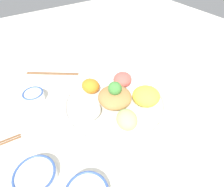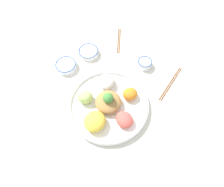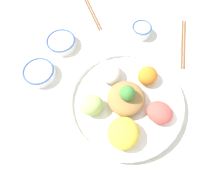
{
  "view_description": "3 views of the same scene",
  "coord_description": "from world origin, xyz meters",
  "px_view_note": "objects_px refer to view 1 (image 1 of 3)",
  "views": [
    {
      "loc": [
        -0.42,
        0.26,
        0.53
      ],
      "look_at": [
        0.02,
        -0.04,
        0.04
      ],
      "focal_mm": 30.0,
      "sensor_mm": 36.0,
      "label": 1
    },
    {
      "loc": [
        -0.0,
        -0.41,
        0.86
      ],
      "look_at": [
        0.0,
        0.01,
        0.07
      ],
      "focal_mm": 30.0,
      "sensor_mm": 36.0,
      "label": 2
    },
    {
      "loc": [
        -0.15,
        -0.21,
        0.62
      ],
      "look_at": [
        -0.04,
        0.01,
        0.05
      ],
      "focal_mm": 30.0,
      "sensor_mm": 36.0,
      "label": 3
    }
  ],
  "objects_px": {
    "serving_spoon_extra": "(193,70)",
    "sauce_bowl_dark": "(35,176)",
    "salad_platter": "(116,101)",
    "chopsticks_pair_near": "(53,73)",
    "sauce_bowl_red": "(34,96)",
    "serving_spoon_main": "(208,89)"
  },
  "relations": [
    {
      "from": "serving_spoon_extra",
      "to": "sauce_bowl_dark",
      "type": "bearing_deg",
      "value": -158.34
    },
    {
      "from": "salad_platter",
      "to": "chopsticks_pair_near",
      "type": "xyz_separation_m",
      "value": [
        0.34,
        0.13,
        -0.02
      ]
    },
    {
      "from": "sauce_bowl_red",
      "to": "sauce_bowl_dark",
      "type": "distance_m",
      "value": 0.33
    },
    {
      "from": "salad_platter",
      "to": "sauce_bowl_dark",
      "type": "distance_m",
      "value": 0.35
    },
    {
      "from": "serving_spoon_main",
      "to": "serving_spoon_extra",
      "type": "xyz_separation_m",
      "value": [
        0.13,
        -0.06,
        0.0
      ]
    },
    {
      "from": "sauce_bowl_red",
      "to": "serving_spoon_extra",
      "type": "distance_m",
      "value": 0.73
    },
    {
      "from": "sauce_bowl_dark",
      "to": "chopsticks_pair_near",
      "type": "xyz_separation_m",
      "value": [
        0.45,
        -0.21,
        -0.01
      ]
    },
    {
      "from": "sauce_bowl_red",
      "to": "sauce_bowl_dark",
      "type": "bearing_deg",
      "value": 164.04
    },
    {
      "from": "sauce_bowl_dark",
      "to": "serving_spoon_main",
      "type": "relative_size",
      "value": 0.96
    },
    {
      "from": "chopsticks_pair_near",
      "to": "serving_spoon_main",
      "type": "height_order",
      "value": "chopsticks_pair_near"
    },
    {
      "from": "sauce_bowl_red",
      "to": "serving_spoon_main",
      "type": "xyz_separation_m",
      "value": [
        -0.34,
        -0.63,
        -0.02
      ]
    },
    {
      "from": "sauce_bowl_dark",
      "to": "chopsticks_pair_near",
      "type": "bearing_deg",
      "value": -25.37
    },
    {
      "from": "chopsticks_pair_near",
      "to": "serving_spoon_extra",
      "type": "distance_m",
      "value": 0.67
    },
    {
      "from": "sauce_bowl_dark",
      "to": "sauce_bowl_red",
      "type": "bearing_deg",
      "value": -15.96
    },
    {
      "from": "sauce_bowl_dark",
      "to": "serving_spoon_main",
      "type": "distance_m",
      "value": 0.72
    },
    {
      "from": "serving_spoon_main",
      "to": "serving_spoon_extra",
      "type": "bearing_deg",
      "value": -85.7
    },
    {
      "from": "sauce_bowl_dark",
      "to": "serving_spoon_main",
      "type": "xyz_separation_m",
      "value": [
        -0.03,
        -0.72,
        -0.01
      ]
    },
    {
      "from": "chopsticks_pair_near",
      "to": "sauce_bowl_red",
      "type": "bearing_deg",
      "value": 83.13
    },
    {
      "from": "chopsticks_pair_near",
      "to": "serving_spoon_extra",
      "type": "relative_size",
      "value": 1.52
    },
    {
      "from": "sauce_bowl_dark",
      "to": "serving_spoon_extra",
      "type": "distance_m",
      "value": 0.79
    },
    {
      "from": "salad_platter",
      "to": "serving_spoon_main",
      "type": "height_order",
      "value": "salad_platter"
    },
    {
      "from": "sauce_bowl_dark",
      "to": "serving_spoon_extra",
      "type": "xyz_separation_m",
      "value": [
        0.1,
        -0.78,
        -0.01
      ]
    }
  ]
}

